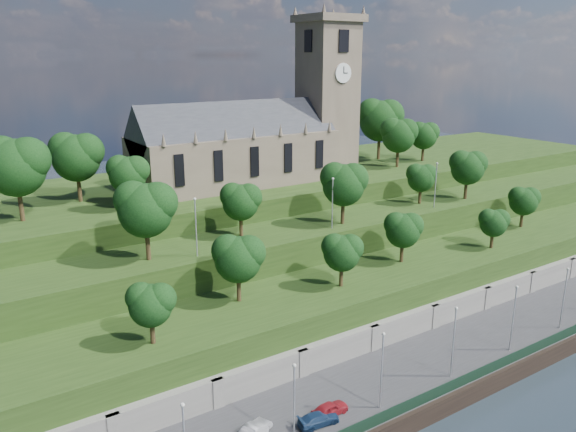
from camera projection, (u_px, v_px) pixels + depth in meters
ground at (480, 398)px, 59.13m from camera, size 320.00×320.00×0.00m
promenade at (437, 364)px, 63.67m from camera, size 160.00×12.00×2.00m
quay_wall at (481, 389)px, 58.78m from camera, size 160.00×0.50×2.20m
fence at (478, 374)px, 58.89m from camera, size 160.00×0.10×1.20m
retaining_wall at (401, 332)px, 68.06m from camera, size 160.00×2.10×5.00m
embankment_lower at (368, 303)px, 72.48m from camera, size 160.00×12.00×8.00m
embankment_upper at (318, 263)px, 80.77m from camera, size 160.00×10.00×12.00m
hilltop at (247, 219)px, 97.22m from camera, size 160.00×32.00×15.00m
church at (261, 134)px, 90.27m from camera, size 38.60×12.35×27.60m
trees_lower at (367, 239)px, 70.22m from camera, size 68.26×8.72×7.85m
trees_upper at (319, 186)px, 76.23m from camera, size 60.01×8.31×9.31m
trees_hilltop at (267, 138)px, 90.52m from camera, size 78.75×16.42×11.85m
lamp_posts_promenade at (454, 337)px, 58.25m from camera, size 60.36×0.36×8.04m
lamp_posts_upper at (332, 199)px, 75.56m from camera, size 40.36×0.36×7.11m
car_left at (330, 409)px, 52.94m from camera, size 3.92×1.76×1.31m
car_middle at (254, 431)px, 49.82m from camera, size 4.24×2.95×1.32m
car_right at (319, 419)px, 51.61m from camera, size 4.21×2.09×1.18m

